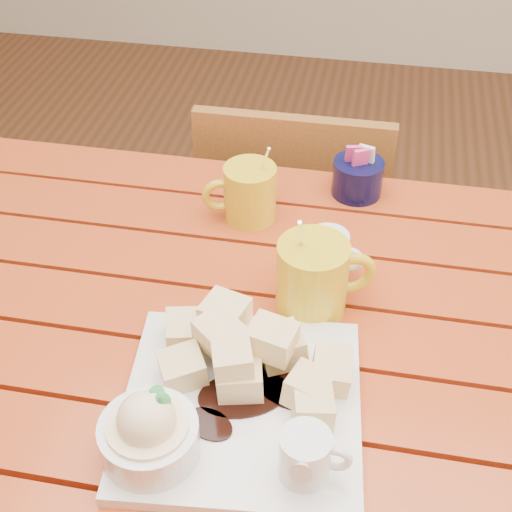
% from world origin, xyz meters
% --- Properties ---
extents(table, '(1.20, 0.79, 0.75)m').
position_xyz_m(table, '(0.00, 0.00, 0.64)').
color(table, '#AE4016').
rests_on(table, ground).
extents(dessert_plate, '(0.31, 0.31, 0.12)m').
position_xyz_m(dessert_plate, '(-0.01, -0.16, 0.78)').
color(dessert_plate, white).
rests_on(dessert_plate, table).
extents(coffee_mug_left, '(0.12, 0.08, 0.14)m').
position_xyz_m(coffee_mug_left, '(-0.06, 0.24, 0.80)').
color(coffee_mug_left, gold).
rests_on(coffee_mug_left, table).
extents(coffee_mug_right, '(0.14, 0.10, 0.17)m').
position_xyz_m(coffee_mug_right, '(0.07, 0.05, 0.81)').
color(coffee_mug_right, gold).
rests_on(coffee_mug_right, table).
extents(cream_pitcher, '(0.09, 0.07, 0.07)m').
position_xyz_m(cream_pitcher, '(0.08, 0.12, 0.79)').
color(cream_pitcher, white).
rests_on(cream_pitcher, table).
extents(sugar_caddy, '(0.09, 0.09, 0.09)m').
position_xyz_m(sugar_caddy, '(0.11, 0.34, 0.78)').
color(sugar_caddy, black).
rests_on(sugar_caddy, table).
extents(chair_far, '(0.39, 0.39, 0.81)m').
position_xyz_m(chair_far, '(-0.02, 0.57, 0.45)').
color(chair_far, brown).
rests_on(chair_far, ground).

